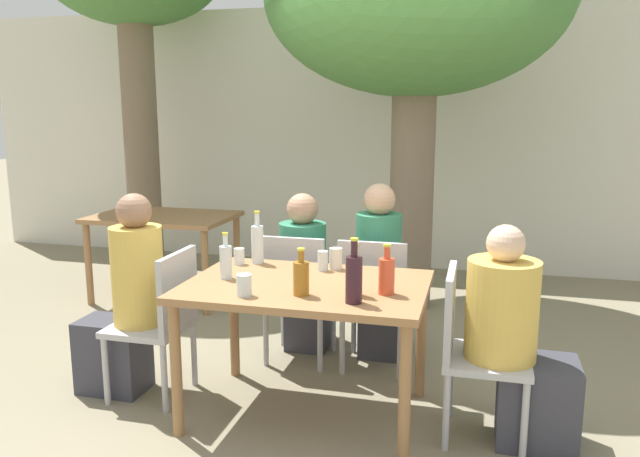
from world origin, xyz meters
The scene contains 23 objects.
ground_plane centered at (0.00, 0.00, 0.00)m, with size 30.00×30.00×0.00m, color gray.
cafe_building_wall centered at (0.00, 3.57, 1.40)m, with size 10.00×0.08×2.80m.
tree_near centered at (0.33, 2.14, 2.58)m, with size 2.50×2.50×3.43m.
dining_table_front centered at (0.00, 0.00, 0.69)m, with size 1.32×0.92×0.78m.
dining_table_back centered at (-1.86, 1.81, 0.68)m, with size 1.24×0.82×0.78m.
patio_chair_0 centered at (-0.89, 0.00, 0.51)m, with size 0.44×0.44×0.90m.
patio_chair_1 centered at (0.89, 0.00, 0.51)m, with size 0.44×0.44×0.90m.
patio_chair_2 centered at (-0.26, 0.69, 0.51)m, with size 0.44×0.44×0.90m.
patio_chair_3 centered at (0.26, 0.69, 0.51)m, with size 0.44×0.44×0.90m.
person_seated_0 centered at (-1.13, 0.00, 0.55)m, with size 0.55×0.31×1.24m.
person_seated_1 centered at (1.13, 0.00, 0.52)m, with size 0.58×0.37×1.16m.
person_seated_2 centered at (-0.26, 0.93, 0.51)m, with size 0.32×0.56×1.16m.
person_seated_3 centered at (0.26, 0.93, 0.55)m, with size 0.31×0.55×1.24m.
oil_cruet_0 centered at (0.30, -0.15, 0.89)m, with size 0.06×0.06×0.28m.
water_bottle_1 centered at (-0.46, -0.02, 0.88)m, with size 0.07×0.07×0.26m.
water_bottle_2 centered at (-0.41, 0.36, 0.91)m, with size 0.08×0.08×0.33m.
amber_bottle_3 centered at (0.04, -0.22, 0.87)m, with size 0.08×0.08×0.25m.
soda_bottle_4 centered at (0.46, -0.09, 0.88)m, with size 0.08×0.08×0.26m.
wine_bottle_5 centered at (0.32, -0.28, 0.91)m, with size 0.08×0.08×0.33m.
drinking_glass_0 centered at (0.02, 0.28, 0.84)m, with size 0.06×0.06×0.12m.
drinking_glass_1 centered at (0.09, 0.34, 0.84)m, with size 0.08×0.08×0.13m.
drinking_glass_2 centered at (-0.24, -0.31, 0.84)m, with size 0.08×0.08×0.11m.
drinking_glass_3 centered at (-0.52, 0.30, 0.83)m, with size 0.07×0.07×0.10m.
Camera 1 is at (0.91, -3.19, 1.73)m, focal length 35.00 mm.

